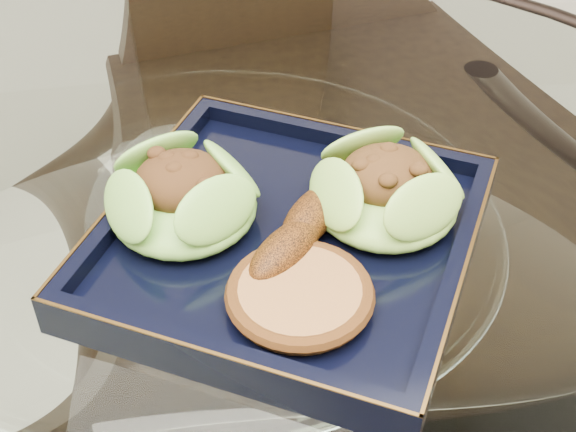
{
  "coord_description": "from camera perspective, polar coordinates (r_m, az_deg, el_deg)",
  "views": [
    {
      "loc": [
        0.03,
        -0.44,
        1.19
      ],
      "look_at": [
        0.06,
        0.01,
        0.8
      ],
      "focal_mm": 50.0,
      "sensor_mm": 36.0,
      "label": 1
    }
  ],
  "objects": [
    {
      "name": "dining_table",
      "position": [
        0.74,
        -4.66,
        -12.74
      ],
      "size": [
        1.13,
        1.13,
        0.77
      ],
      "color": "white",
      "rests_on": "ground"
    },
    {
      "name": "dining_chair",
      "position": [
        1.11,
        0.61,
        1.43
      ],
      "size": [
        0.46,
        0.46,
        0.87
      ],
      "rotation": [
        0.0,
        0.0,
        0.27
      ],
      "color": "black",
      "rests_on": "ground"
    },
    {
      "name": "navy_plate",
      "position": [
        0.62,
        0.0,
        -2.1
      ],
      "size": [
        0.36,
        0.36,
        0.02
      ],
      "primitive_type": "cube",
      "rotation": [
        0.0,
        0.0,
        -0.43
      ],
      "color": "black",
      "rests_on": "dining_table"
    },
    {
      "name": "lettuce_wrap_left",
      "position": [
        0.61,
        -7.49,
        1.12
      ],
      "size": [
        0.13,
        0.13,
        0.04
      ],
      "primitive_type": "ellipsoid",
      "rotation": [
        0.0,
        0.0,
        0.13
      ],
      "color": "#63B033",
      "rests_on": "navy_plate"
    },
    {
      "name": "lettuce_wrap_right",
      "position": [
        0.62,
        6.96,
        1.55
      ],
      "size": [
        0.12,
        0.12,
        0.04
      ],
      "primitive_type": "ellipsoid",
      "rotation": [
        0.0,
        0.0,
        -0.04
      ],
      "color": "#63A22F",
      "rests_on": "navy_plate"
    },
    {
      "name": "roasted_plantain",
      "position": [
        0.6,
        1.64,
        -0.04
      ],
      "size": [
        0.11,
        0.15,
        0.03
      ],
      "primitive_type": "ellipsoid",
      "rotation": [
        0.0,
        0.0,
        1.02
      ],
      "color": "#5F2C0A",
      "rests_on": "navy_plate"
    },
    {
      "name": "crumb_patty",
      "position": [
        0.55,
        0.85,
        -5.75
      ],
      "size": [
        0.12,
        0.12,
        0.02
      ],
      "primitive_type": "cylinder",
      "rotation": [
        0.0,
        0.0,
        0.34
      ],
      "color": "#A36C36",
      "rests_on": "navy_plate"
    }
  ]
}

